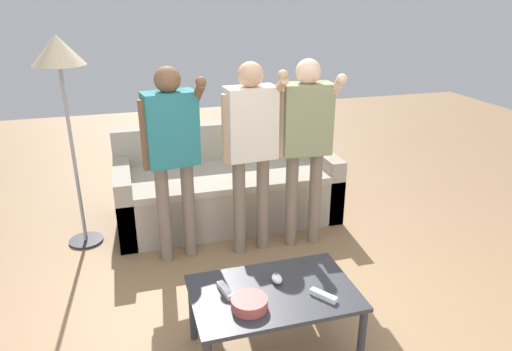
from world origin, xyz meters
The scene contains 11 objects.
ground_plane centered at (0.00, 0.00, 0.00)m, with size 12.00×12.00×0.00m, color #93704C.
couch centered at (0.15, 1.60, 0.29)m, with size 1.96×0.92×0.82m.
coffee_table centered at (0.01, -0.27, 0.38)m, with size 0.91×0.58×0.44m.
snack_bowl centered at (-0.16, -0.38, 0.47)m, with size 0.19×0.19×0.06m, color #B24C47.
game_remote_nunchuk centered at (0.06, -0.20, 0.46)m, with size 0.06×0.09×0.05m.
floor_lamp centered at (-1.10, 1.42, 1.49)m, with size 0.38×0.38×1.70m.
player_left centered at (-0.37, 0.96, 0.95)m, with size 0.47×0.30×1.51m.
player_center centered at (0.21, 0.92, 0.96)m, with size 0.46×0.30×1.52m.
player_right centered at (0.65, 0.91, 0.96)m, with size 0.45×0.36×1.53m.
game_remote_wand_near centered at (-0.25, -0.21, 0.45)m, with size 0.07×0.16×0.03m.
game_remote_wand_far centered at (0.25, -0.40, 0.45)m, with size 0.12×0.15×0.03m.
Camera 1 is at (-0.68, -2.33, 1.98)m, focal length 32.81 mm.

